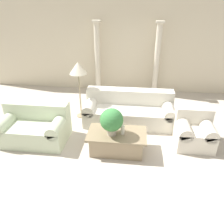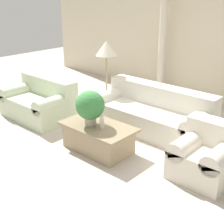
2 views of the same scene
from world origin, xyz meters
name	(u,v)px [view 2 (image 2 of 2)]	position (x,y,z in m)	size (l,w,h in m)	color
ground_plane	(112,143)	(0.00, 0.00, 0.00)	(16.00, 16.00, 0.00)	#BCB2A3
wall_back	(208,30)	(0.00, 3.16, 1.60)	(10.00, 0.06, 3.20)	beige
sofa_long	(153,113)	(0.17, 0.93, 0.32)	(2.20, 0.90, 0.79)	beige
loveseat	(40,102)	(-1.87, -0.08, 0.33)	(1.44, 0.90, 0.79)	beige
coffee_table	(98,137)	(-0.01, -0.31, 0.22)	(1.19, 0.68, 0.43)	#998466
potted_plant	(90,106)	(-0.12, -0.37, 0.75)	(0.46, 0.46, 0.56)	#B2A893
pillar_candle	(102,122)	(0.10, -0.33, 0.53)	(0.08, 0.08, 0.20)	silver
floor_lamp	(106,51)	(-1.11, 1.07, 1.28)	(0.43, 0.43, 1.48)	gray
column_left	(162,47)	(-0.94, 2.83, 1.16)	(0.24, 0.24, 2.26)	beige
armchair	(206,154)	(1.61, 0.15, 0.33)	(0.77, 0.80, 0.76)	beige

